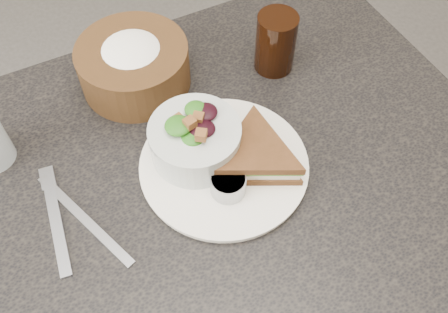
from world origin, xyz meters
TOP-DOWN VIEW (x-y plane):
  - dining_table at (0.00, 0.00)m, footprint 1.00×0.70m
  - dinner_plate at (0.06, -0.00)m, footprint 0.26×0.26m
  - sandwich at (0.10, -0.03)m, footprint 0.22×0.22m
  - salad_bowl at (0.03, 0.04)m, footprint 0.14×0.14m
  - dressing_ramekin at (0.04, -0.05)m, footprint 0.07×0.07m
  - orange_wedge at (0.07, 0.07)m, footprint 0.08×0.08m
  - fork at (-0.20, 0.02)m, footprint 0.04×0.17m
  - knife at (-0.16, 0.01)m, footprint 0.09×0.20m
  - bread_basket at (0.00, 0.23)m, footprint 0.23×0.23m
  - cola_glass at (0.24, 0.15)m, footprint 0.09×0.09m

SIDE VIEW (x-z plane):
  - dining_table at x=0.00m, z-range 0.00..0.75m
  - knife at x=-0.16m, z-range 0.75..0.75m
  - fork at x=-0.20m, z-range 0.75..0.75m
  - dinner_plate at x=0.06m, z-range 0.75..0.76m
  - orange_wedge at x=0.07m, z-range 0.76..0.79m
  - dressing_ramekin at x=0.04m, z-range 0.76..0.79m
  - sandwich at x=0.10m, z-range 0.76..0.80m
  - salad_bowl at x=0.03m, z-range 0.76..0.84m
  - bread_basket at x=0.00m, z-range 0.75..0.86m
  - cola_glass at x=0.24m, z-range 0.75..0.87m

